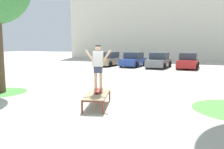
{
  "coord_description": "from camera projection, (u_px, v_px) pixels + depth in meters",
  "views": [
    {
      "loc": [
        3.81,
        -7.32,
        2.24
      ],
      "look_at": [
        0.4,
        1.47,
        1.0
      ],
      "focal_mm": 35.81,
      "sensor_mm": 36.0,
      "label": 1
    }
  ],
  "objects": [
    {
      "name": "car_blue",
      "position": [
        133.0,
        60.0,
        23.81
      ],
      "size": [
        2.14,
        4.31,
        1.5
      ],
      "color": "#28479E",
      "rests_on": "ground"
    },
    {
      "name": "ground_plane",
      "position": [
        88.0,
        105.0,
        8.42
      ],
      "size": [
        120.0,
        120.0,
        0.0
      ],
      "primitive_type": "plane",
      "color": "#B2AA9E"
    },
    {
      "name": "car_red",
      "position": [
        188.0,
        61.0,
        21.75
      ],
      "size": [
        2.06,
        4.27,
        1.5
      ],
      "color": "red",
      "rests_on": "ground"
    },
    {
      "name": "car_grey",
      "position": [
        159.0,
        61.0,
        22.45
      ],
      "size": [
        2.15,
        4.32,
        1.5
      ],
      "color": "slate",
      "rests_on": "ground"
    },
    {
      "name": "skate_box",
      "position": [
        97.0,
        95.0,
        8.19
      ],
      "size": [
        1.23,
        2.03,
        0.46
      ],
      "color": "brown",
      "rests_on": "ground"
    },
    {
      "name": "grass_patch_near_left",
      "position": [
        0.0,
        92.0,
        10.68
      ],
      "size": [
        2.41,
        2.41,
        0.01
      ],
      "primitive_type": "cylinder",
      "color": "#47893D",
      "rests_on": "ground"
    },
    {
      "name": "building_facade",
      "position": [
        194.0,
        14.0,
        34.37
      ],
      "size": [
        41.28,
        4.0,
        14.13
      ],
      "primitive_type": "cube",
      "color": "silver",
      "rests_on": "ground"
    },
    {
      "name": "skateboard",
      "position": [
        98.0,
        91.0,
        8.42
      ],
      "size": [
        0.39,
        0.82,
        0.09
      ],
      "color": "#B23333",
      "rests_on": "skate_box"
    },
    {
      "name": "skater",
      "position": [
        98.0,
        64.0,
        8.3
      ],
      "size": [
        0.99,
        0.36,
        1.69
      ],
      "color": "tan",
      "rests_on": "skateboard"
    },
    {
      "name": "car_tan",
      "position": [
        109.0,
        59.0,
        24.61
      ],
      "size": [
        2.15,
        4.31,
        1.5
      ],
      "color": "tan",
      "rests_on": "ground"
    }
  ]
}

